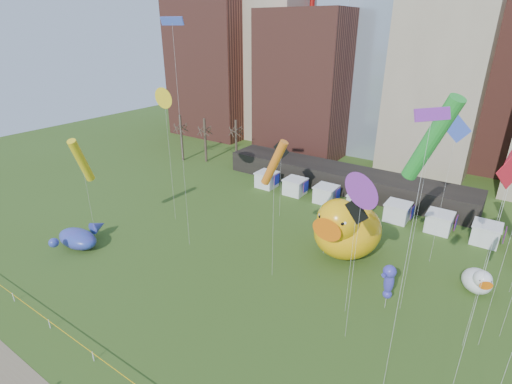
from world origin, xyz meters
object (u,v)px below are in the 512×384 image
Objects in this scene: whale_inflatable at (79,237)px; small_duck at (478,281)px; big_duck at (346,228)px; seahorse_purple at (389,279)px; seahorse_green at (326,218)px.

small_duck is at bearing 20.08° from whale_inflatable.
big_duck is 2.18× the size of seahorse_purple.
seahorse_green reaches higher than whale_inflatable.
whale_inflatable is at bearing 179.05° from small_duck.
big_duck is 29.74m from whale_inflatable.
whale_inflatable is (-31.96, -9.12, -1.99)m from seahorse_purple.
whale_inflatable is at bearing -152.73° from seahorse_green.
seahorse_purple is at bearing 12.94° from whale_inflatable.
big_duck reaches higher than seahorse_green.
seahorse_green reaches higher than seahorse_purple.
seahorse_green reaches higher than small_duck.
whale_inflatable is at bearing -145.22° from big_duck.
seahorse_purple is at bearing -155.43° from small_duck.
whale_inflatable is (-38.30, -16.31, -0.18)m from small_duck.
seahorse_purple is at bearing -35.51° from seahorse_green.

